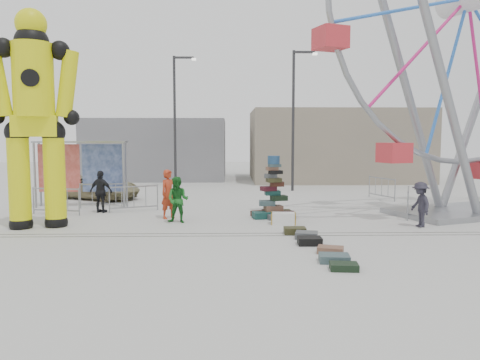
{
  "coord_description": "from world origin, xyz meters",
  "views": [
    {
      "loc": [
        -0.67,
        -13.9,
        3.11
      ],
      "look_at": [
        -0.31,
        1.69,
        1.67
      ],
      "focal_mm": 35.0,
      "sensor_mm": 36.0,
      "label": 1
    }
  ],
  "objects_px": {
    "ferris_wheel": "(467,27)",
    "pedestrian_green": "(178,200)",
    "lamp_post_left": "(176,115)",
    "parked_suv": "(98,187)",
    "banner_scaffold": "(81,158)",
    "crash_test_dummy": "(34,110)",
    "pedestrian_red": "(169,194)",
    "barricade_dummy_a": "(56,201)",
    "steamer_trunk": "(283,218)",
    "lamp_post_right": "(295,113)",
    "pedestrian_grey": "(420,204)",
    "suitcase_tower": "(273,200)",
    "barricade_dummy_b": "(104,195)",
    "barricade_wheel_front": "(408,203)",
    "pedestrian_black": "(101,192)",
    "barricade_wheel_back": "(382,188)",
    "barricade_dummy_c": "(134,198)"
  },
  "relations": [
    {
      "from": "pedestrian_grey",
      "to": "barricade_dummy_a",
      "type": "bearing_deg",
      "value": -108.7
    },
    {
      "from": "crash_test_dummy",
      "to": "pedestrian_black",
      "type": "distance_m",
      "value": 4.63
    },
    {
      "from": "ferris_wheel",
      "to": "steamer_trunk",
      "type": "relative_size",
      "value": 17.13
    },
    {
      "from": "pedestrian_black",
      "to": "pedestrian_grey",
      "type": "bearing_deg",
      "value": -178.32
    },
    {
      "from": "ferris_wheel",
      "to": "pedestrian_green",
      "type": "xyz_separation_m",
      "value": [
        -11.12,
        -1.57,
        -6.54
      ]
    },
    {
      "from": "suitcase_tower",
      "to": "pedestrian_grey",
      "type": "distance_m",
      "value": 5.34
    },
    {
      "from": "lamp_post_right",
      "to": "parked_suv",
      "type": "bearing_deg",
      "value": -162.4
    },
    {
      "from": "barricade_dummy_c",
      "to": "pedestrian_black",
      "type": "distance_m",
      "value": 1.35
    },
    {
      "from": "barricade_wheel_front",
      "to": "pedestrian_green",
      "type": "distance_m",
      "value": 8.95
    },
    {
      "from": "lamp_post_left",
      "to": "barricade_wheel_front",
      "type": "distance_m",
      "value": 15.46
    },
    {
      "from": "barricade_wheel_back",
      "to": "parked_suv",
      "type": "relative_size",
      "value": 0.45
    },
    {
      "from": "ferris_wheel",
      "to": "pedestrian_red",
      "type": "height_order",
      "value": "ferris_wheel"
    },
    {
      "from": "lamp_post_left",
      "to": "parked_suv",
      "type": "bearing_deg",
      "value": -122.55
    },
    {
      "from": "pedestrian_red",
      "to": "barricade_dummy_a",
      "type": "bearing_deg",
      "value": 125.24
    },
    {
      "from": "barricade_wheel_front",
      "to": "banner_scaffold",
      "type": "bearing_deg",
      "value": 99.33
    },
    {
      "from": "steamer_trunk",
      "to": "parked_suv",
      "type": "bearing_deg",
      "value": 145.29
    },
    {
      "from": "suitcase_tower",
      "to": "pedestrian_grey",
      "type": "height_order",
      "value": "suitcase_tower"
    },
    {
      "from": "barricade_dummy_b",
      "to": "barricade_wheel_front",
      "type": "xyz_separation_m",
      "value": [
        12.53,
        -2.55,
        0.0
      ]
    },
    {
      "from": "suitcase_tower",
      "to": "pedestrian_black",
      "type": "height_order",
      "value": "suitcase_tower"
    },
    {
      "from": "steamer_trunk",
      "to": "lamp_post_left",
      "type": "bearing_deg",
      "value": 117.68
    },
    {
      "from": "ferris_wheel",
      "to": "barricade_dummy_c",
      "type": "relative_size",
      "value": 7.49
    },
    {
      "from": "lamp_post_right",
      "to": "lamp_post_left",
      "type": "bearing_deg",
      "value": 164.05
    },
    {
      "from": "pedestrian_green",
      "to": "pedestrian_black",
      "type": "distance_m",
      "value": 4.16
    },
    {
      "from": "pedestrian_black",
      "to": "steamer_trunk",
      "type": "bearing_deg",
      "value": 176.72
    },
    {
      "from": "pedestrian_red",
      "to": "lamp_post_left",
      "type": "bearing_deg",
      "value": 51.44
    },
    {
      "from": "steamer_trunk",
      "to": "barricade_dummy_b",
      "type": "xyz_separation_m",
      "value": [
        -7.45,
        4.06,
        0.35
      ]
    },
    {
      "from": "lamp_post_left",
      "to": "barricade_dummy_a",
      "type": "distance_m",
      "value": 11.53
    },
    {
      "from": "parked_suv",
      "to": "lamp_post_left",
      "type": "bearing_deg",
      "value": -4.22
    },
    {
      "from": "banner_scaffold",
      "to": "steamer_trunk",
      "type": "distance_m",
      "value": 9.8
    },
    {
      "from": "barricade_dummy_b",
      "to": "pedestrian_grey",
      "type": "relative_size",
      "value": 1.27
    },
    {
      "from": "banner_scaffold",
      "to": "barricade_dummy_a",
      "type": "height_order",
      "value": "banner_scaffold"
    },
    {
      "from": "barricade_dummy_b",
      "to": "pedestrian_black",
      "type": "xyz_separation_m",
      "value": [
        0.24,
        -1.33,
        0.32
      ]
    },
    {
      "from": "ferris_wheel",
      "to": "suitcase_tower",
      "type": "bearing_deg",
      "value": 163.07
    },
    {
      "from": "barricade_dummy_b",
      "to": "barricade_wheel_front",
      "type": "bearing_deg",
      "value": -21.01
    },
    {
      "from": "barricade_dummy_b",
      "to": "parked_suv",
      "type": "relative_size",
      "value": 0.45
    },
    {
      "from": "lamp_post_left",
      "to": "pedestrian_grey",
      "type": "relative_size",
      "value": 5.09
    },
    {
      "from": "suitcase_tower",
      "to": "barricade_wheel_front",
      "type": "xyz_separation_m",
      "value": [
        5.31,
        0.06,
        -0.12
      ]
    },
    {
      "from": "pedestrian_green",
      "to": "lamp_post_left",
      "type": "bearing_deg",
      "value": 109.6
    },
    {
      "from": "suitcase_tower",
      "to": "pedestrian_black",
      "type": "relative_size",
      "value": 1.38
    },
    {
      "from": "crash_test_dummy",
      "to": "steamer_trunk",
      "type": "distance_m",
      "value": 9.33
    },
    {
      "from": "lamp_post_left",
      "to": "steamer_trunk",
      "type": "bearing_deg",
      "value": -67.37
    },
    {
      "from": "barricade_dummy_a",
      "to": "pedestrian_green",
      "type": "distance_m",
      "value": 5.42
    },
    {
      "from": "ferris_wheel",
      "to": "barricade_wheel_back",
      "type": "relative_size",
      "value": 7.49
    },
    {
      "from": "banner_scaffold",
      "to": "pedestrian_black",
      "type": "height_order",
      "value": "banner_scaffold"
    },
    {
      "from": "lamp_post_left",
      "to": "pedestrian_green",
      "type": "relative_size",
      "value": 4.77
    },
    {
      "from": "barricade_dummy_a",
      "to": "barricade_dummy_b",
      "type": "relative_size",
      "value": 1.0
    },
    {
      "from": "parked_suv",
      "to": "suitcase_tower",
      "type": "bearing_deg",
      "value": -95.95
    },
    {
      "from": "banner_scaffold",
      "to": "crash_test_dummy",
      "type": "bearing_deg",
      "value": -90.55
    },
    {
      "from": "lamp_post_right",
      "to": "pedestrian_grey",
      "type": "distance_m",
      "value": 11.98
    },
    {
      "from": "ferris_wheel",
      "to": "steamer_trunk",
      "type": "bearing_deg",
      "value": 174.21
    }
  ]
}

